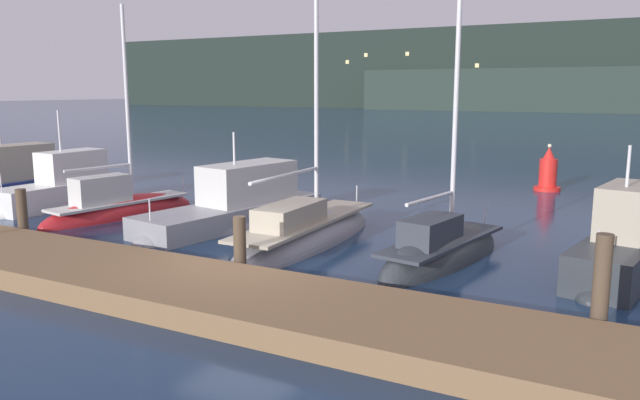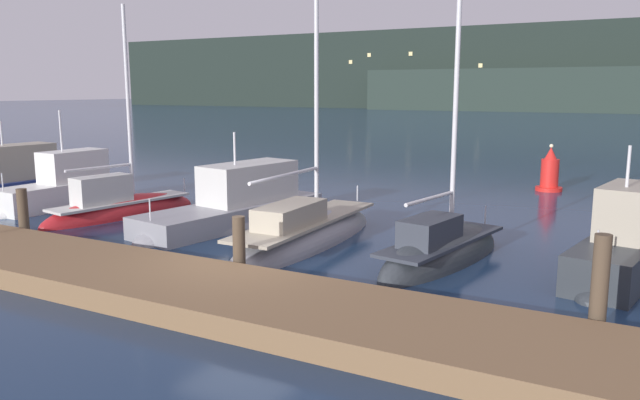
{
  "view_description": "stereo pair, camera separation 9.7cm",
  "coord_description": "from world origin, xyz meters",
  "px_view_note": "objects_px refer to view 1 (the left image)",
  "views": [
    {
      "loc": [
        7.9,
        -11.11,
        4.17
      ],
      "look_at": [
        0.0,
        3.59,
        1.2
      ],
      "focal_mm": 35.0,
      "sensor_mm": 36.0,
      "label": 1
    },
    {
      "loc": [
        7.98,
        -11.06,
        4.17
      ],
      "look_at": [
        0.0,
        3.59,
        1.2
      ],
      "focal_mm": 35.0,
      "sensor_mm": 36.0,
      "label": 2
    }
  ],
  "objects_px": {
    "motorboat_berth_4": "(235,215)",
    "sailboat_berth_5": "(306,240)",
    "sailboat_berth_6": "(441,257)",
    "motorboat_berth_7": "(620,261)",
    "sailboat_berth_3": "(119,212)",
    "channel_buoy": "(548,173)",
    "motorboat_berth_1": "(4,188)",
    "rowboat_adrift": "(64,164)",
    "motorboat_berth_2": "(63,196)"
  },
  "relations": [
    {
      "from": "motorboat_berth_4",
      "to": "sailboat_berth_5",
      "type": "distance_m",
      "value": 3.42
    },
    {
      "from": "motorboat_berth_4",
      "to": "sailboat_berth_6",
      "type": "relative_size",
      "value": 0.98
    },
    {
      "from": "sailboat_berth_5",
      "to": "motorboat_berth_7",
      "type": "height_order",
      "value": "sailboat_berth_5"
    },
    {
      "from": "sailboat_berth_3",
      "to": "motorboat_berth_7",
      "type": "xyz_separation_m",
      "value": [
        15.02,
        0.38,
        0.24
      ]
    },
    {
      "from": "sailboat_berth_5",
      "to": "channel_buoy",
      "type": "relative_size",
      "value": 4.86
    },
    {
      "from": "sailboat_berth_5",
      "to": "motorboat_berth_7",
      "type": "bearing_deg",
      "value": 4.94
    },
    {
      "from": "channel_buoy",
      "to": "motorboat_berth_1",
      "type": "bearing_deg",
      "value": -148.1
    },
    {
      "from": "sailboat_berth_3",
      "to": "rowboat_adrift",
      "type": "xyz_separation_m",
      "value": [
        -13.82,
        9.27,
        -0.15
      ]
    },
    {
      "from": "sailboat_berth_3",
      "to": "rowboat_adrift",
      "type": "bearing_deg",
      "value": 146.13
    },
    {
      "from": "motorboat_berth_2",
      "to": "sailboat_berth_6",
      "type": "height_order",
      "value": "sailboat_berth_6"
    },
    {
      "from": "motorboat_berth_2",
      "to": "sailboat_berth_6",
      "type": "bearing_deg",
      "value": -2.81
    },
    {
      "from": "motorboat_berth_4",
      "to": "sailboat_berth_6",
      "type": "height_order",
      "value": "sailboat_berth_6"
    },
    {
      "from": "motorboat_berth_2",
      "to": "sailboat_berth_6",
      "type": "distance_m",
      "value": 14.32
    },
    {
      "from": "motorboat_berth_7",
      "to": "motorboat_berth_4",
      "type": "bearing_deg",
      "value": 177.37
    },
    {
      "from": "motorboat_berth_2",
      "to": "sailboat_berth_5",
      "type": "height_order",
      "value": "sailboat_berth_5"
    },
    {
      "from": "sailboat_berth_3",
      "to": "motorboat_berth_4",
      "type": "relative_size",
      "value": 1.0
    },
    {
      "from": "sailboat_berth_6",
      "to": "motorboat_berth_4",
      "type": "bearing_deg",
      "value": 170.86
    },
    {
      "from": "motorboat_berth_7",
      "to": "channel_buoy",
      "type": "xyz_separation_m",
      "value": [
        -3.34,
        12.03,
        0.34
      ]
    },
    {
      "from": "sailboat_berth_5",
      "to": "motorboat_berth_4",
      "type": "bearing_deg",
      "value": 159.93
    },
    {
      "from": "motorboat_berth_1",
      "to": "sailboat_berth_5",
      "type": "bearing_deg",
      "value": -4.27
    },
    {
      "from": "motorboat_berth_2",
      "to": "rowboat_adrift",
      "type": "relative_size",
      "value": 1.61
    },
    {
      "from": "motorboat_berth_4",
      "to": "sailboat_berth_3",
      "type": "bearing_deg",
      "value": -167.84
    },
    {
      "from": "channel_buoy",
      "to": "sailboat_berth_5",
      "type": "bearing_deg",
      "value": -109.06
    },
    {
      "from": "sailboat_berth_6",
      "to": "rowboat_adrift",
      "type": "bearing_deg",
      "value": 159.08
    },
    {
      "from": "motorboat_berth_7",
      "to": "rowboat_adrift",
      "type": "bearing_deg",
      "value": 162.85
    },
    {
      "from": "sailboat_berth_6",
      "to": "motorboat_berth_1",
      "type": "bearing_deg",
      "value": 176.76
    },
    {
      "from": "motorboat_berth_2",
      "to": "sailboat_berth_5",
      "type": "bearing_deg",
      "value": -4.05
    },
    {
      "from": "sailboat_berth_6",
      "to": "sailboat_berth_3",
      "type": "bearing_deg",
      "value": 178.71
    },
    {
      "from": "sailboat_berth_5",
      "to": "channel_buoy",
      "type": "distance_m",
      "value": 13.45
    },
    {
      "from": "channel_buoy",
      "to": "sailboat_berth_6",
      "type": "bearing_deg",
      "value": -92.6
    },
    {
      "from": "motorboat_berth_4",
      "to": "channel_buoy",
      "type": "xyz_separation_m",
      "value": [
        7.59,
        11.53,
        0.44
      ]
    },
    {
      "from": "motorboat_berth_1",
      "to": "channel_buoy",
      "type": "height_order",
      "value": "motorboat_berth_1"
    },
    {
      "from": "channel_buoy",
      "to": "rowboat_adrift",
      "type": "height_order",
      "value": "channel_buoy"
    },
    {
      "from": "motorboat_berth_2",
      "to": "channel_buoy",
      "type": "xyz_separation_m",
      "value": [
        14.88,
        11.96,
        0.35
      ]
    },
    {
      "from": "sailboat_berth_3",
      "to": "sailboat_berth_6",
      "type": "xyz_separation_m",
      "value": [
        11.1,
        -0.25,
        -0.05
      ]
    },
    {
      "from": "rowboat_adrift",
      "to": "channel_buoy",
      "type": "bearing_deg",
      "value": 7.01
    },
    {
      "from": "sailboat_berth_3",
      "to": "channel_buoy",
      "type": "bearing_deg",
      "value": 46.74
    },
    {
      "from": "motorboat_berth_4",
      "to": "channel_buoy",
      "type": "distance_m",
      "value": 13.81
    },
    {
      "from": "sailboat_berth_6",
      "to": "motorboat_berth_7",
      "type": "xyz_separation_m",
      "value": [
        3.92,
        0.63,
        0.29
      ]
    },
    {
      "from": "motorboat_berth_1",
      "to": "motorboat_berth_2",
      "type": "distance_m",
      "value": 3.83
    },
    {
      "from": "motorboat_berth_1",
      "to": "motorboat_berth_4",
      "type": "bearing_deg",
      "value": 0.54
    },
    {
      "from": "sailboat_berth_5",
      "to": "rowboat_adrift",
      "type": "height_order",
      "value": "sailboat_berth_5"
    },
    {
      "from": "sailboat_berth_5",
      "to": "sailboat_berth_6",
      "type": "xyz_separation_m",
      "value": [
        3.81,
        0.04,
        -0.02
      ]
    },
    {
      "from": "motorboat_berth_2",
      "to": "motorboat_berth_7",
      "type": "distance_m",
      "value": 18.22
    },
    {
      "from": "motorboat_berth_7",
      "to": "sailboat_berth_5",
      "type": "bearing_deg",
      "value": -175.06
    },
    {
      "from": "sailboat_berth_3",
      "to": "motorboat_berth_4",
      "type": "distance_m",
      "value": 4.18
    },
    {
      "from": "motorboat_berth_1",
      "to": "rowboat_adrift",
      "type": "height_order",
      "value": "motorboat_berth_1"
    },
    {
      "from": "sailboat_berth_3",
      "to": "sailboat_berth_5",
      "type": "height_order",
      "value": "sailboat_berth_5"
    },
    {
      "from": "motorboat_berth_1",
      "to": "sailboat_berth_5",
      "type": "xyz_separation_m",
      "value": [
        14.3,
        -1.07,
        -0.2
      ]
    },
    {
      "from": "motorboat_berth_1",
      "to": "sailboat_berth_5",
      "type": "relative_size",
      "value": 0.69
    }
  ]
}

